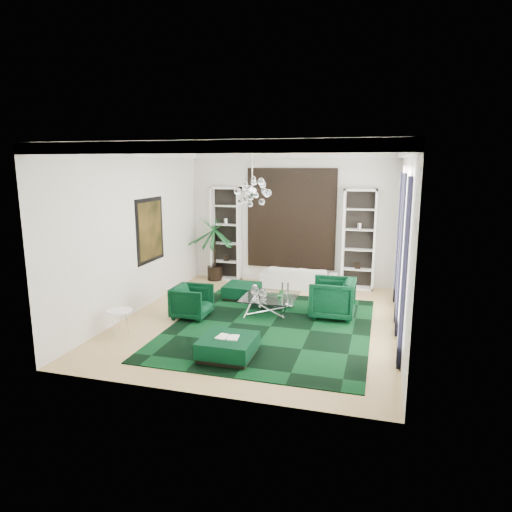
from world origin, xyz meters
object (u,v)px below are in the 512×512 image
(coffee_table, at_px, (270,305))
(side_table, at_px, (120,323))
(ottoman_side, at_px, (242,292))
(sofa, at_px, (299,277))
(palm, at_px, (214,239))
(ottoman_front, at_px, (228,347))
(armchair_left, at_px, (192,302))
(armchair_right, at_px, (332,298))

(coffee_table, distance_m, side_table, 3.40)
(ottoman_side, bearing_deg, sofa, 48.89)
(ottoman_side, relative_size, palm, 0.34)
(coffee_table, xyz_separation_m, ottoman_front, (-0.14, -2.60, -0.02))
(coffee_table, distance_m, ottoman_front, 2.61)
(armchair_left, height_order, armchair_right, armchair_right)
(armchair_right, height_order, ottoman_side, armchair_right)
(coffee_table, xyz_separation_m, palm, (-2.38, 2.64, 1.04))
(ottoman_front, relative_size, palm, 0.38)
(sofa, relative_size, coffee_table, 1.72)
(ottoman_front, distance_m, side_table, 2.58)
(ottoman_side, distance_m, ottoman_front, 3.69)
(palm, bearing_deg, ottoman_front, -66.86)
(ottoman_side, xyz_separation_m, ottoman_front, (0.86, -3.59, 0.00))
(side_table, height_order, palm, palm)
(armchair_right, distance_m, side_table, 4.68)
(sofa, distance_m, ottoman_side, 1.89)
(sofa, height_order, side_table, sofa)
(ottoman_front, bearing_deg, sofa, 85.63)
(side_table, bearing_deg, ottoman_side, 61.68)
(coffee_table, relative_size, ottoman_front, 1.29)
(ottoman_side, height_order, ottoman_front, ottoman_front)
(side_table, bearing_deg, coffee_table, 38.41)
(ottoman_front, relative_size, side_table, 1.84)
(armchair_right, xyz_separation_m, palm, (-3.81, 2.50, 0.80))
(sofa, bearing_deg, ottoman_front, 85.63)
(armchair_left, distance_m, ottoman_front, 2.42)
(armchair_right, bearing_deg, ottoman_front, -29.70)
(ottoman_front, bearing_deg, coffee_table, 87.01)
(side_table, distance_m, palm, 4.87)
(ottoman_front, bearing_deg, palm, 113.14)
(armchair_left, distance_m, coffee_table, 1.82)
(armchair_right, distance_m, ottoman_front, 3.18)
(sofa, distance_m, palm, 2.80)
(sofa, bearing_deg, coffee_table, 84.14)
(armchair_left, xyz_separation_m, palm, (-0.72, 3.38, 0.88))
(ottoman_front, xyz_separation_m, side_table, (-2.53, 0.49, 0.06))
(sofa, bearing_deg, armchair_left, 58.78)
(armchair_right, distance_m, palm, 4.63)
(sofa, xyz_separation_m, armchair_right, (1.19, -2.26, 0.14))
(armchair_left, xyz_separation_m, armchair_right, (3.09, 0.88, 0.08))
(armchair_left, bearing_deg, sofa, -31.22)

